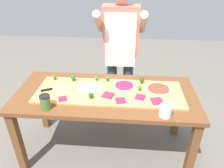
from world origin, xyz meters
TOP-DOWN VIEW (x-y plane):
  - ground_plane at (0.00, 0.00)m, footprint 8.00×8.00m
  - prep_table at (0.00, 0.00)m, footprint 1.74×0.78m
  - cutting_board at (0.04, 0.00)m, footprint 1.39×0.48m
  - chefs_knife at (-0.52, -0.02)m, footprint 0.28×0.15m
  - pizza_whole_beet_magenta at (0.18, 0.10)m, footprint 0.23×0.23m
  - pizza_whole_cheese_artichoke at (-0.15, 0.03)m, footprint 0.25×0.25m
  - pizza_whole_tomato_red at (0.51, 0.07)m, footprint 0.25×0.25m
  - pizza_slice_far_left at (-0.37, -0.17)m, footprint 0.09×0.09m
  - pizza_slice_near_left at (0.48, -0.14)m, footprint 0.12×0.12m
  - pizza_slice_near_right at (0.15, -0.16)m, footprint 0.11×0.11m
  - pizza_slice_center at (0.03, -0.08)m, footprint 0.12×0.12m
  - pizza_slice_far_right at (0.33, -0.09)m, footprint 0.10×0.10m
  - broccoli_floret_front_right at (0.35, 0.18)m, footprint 0.05×0.05m
  - broccoli_floret_back_right at (-0.11, 0.19)m, footprint 0.04×0.04m
  - broccoli_floret_front_mid at (-0.55, 0.18)m, footprint 0.04×0.04m
  - broccoli_floret_back_left at (-0.00, 0.19)m, footprint 0.04×0.04m
  - broccoli_floret_center_right at (0.32, 0.03)m, footprint 0.04×0.04m
  - broccoli_floret_back_mid at (-0.35, 0.16)m, footprint 0.05×0.05m
  - broccoli_floret_front_left at (-0.11, -0.14)m, footprint 0.05×0.05m
  - cheese_crumble_a at (-0.46, 0.21)m, footprint 0.02×0.02m
  - cheese_crumble_b at (0.30, -0.20)m, footprint 0.03×0.03m
  - cheese_crumble_c at (0.62, -0.14)m, footprint 0.02×0.02m
  - flour_cup at (0.52, -0.31)m, footprint 0.10×0.10m
  - sauce_jar at (-0.48, -0.29)m, footprint 0.09×0.09m
  - cook_center at (0.11, 0.63)m, footprint 0.54×0.39m

SIDE VIEW (x-z plane):
  - ground_plane at x=0.00m, z-range 0.00..0.00m
  - prep_table at x=0.00m, z-range 0.28..1.03m
  - cutting_board at x=0.04m, z-range 0.75..0.77m
  - chefs_knife at x=-0.52m, z-range 0.77..0.79m
  - pizza_slice_far_left at x=-0.37m, z-range 0.77..0.79m
  - pizza_slice_near_left at x=0.48m, z-range 0.77..0.79m
  - pizza_slice_near_right at x=0.15m, z-range 0.77..0.79m
  - pizza_slice_center at x=0.03m, z-range 0.77..0.79m
  - pizza_slice_far_right at x=0.33m, z-range 0.77..0.79m
  - pizza_whole_beet_magenta at x=0.18m, z-range 0.77..0.79m
  - pizza_whole_cheese_artichoke at x=-0.15m, z-range 0.77..0.79m
  - pizza_whole_tomato_red at x=0.51m, z-range 0.77..0.79m
  - cheese_crumble_c at x=0.62m, z-range 0.77..0.79m
  - cheese_crumble_a at x=-0.46m, z-range 0.77..0.79m
  - cheese_crumble_b at x=0.30m, z-range 0.77..0.79m
  - flour_cup at x=0.52m, z-range 0.75..0.85m
  - broccoli_floret_back_left at x=0.00m, z-range 0.78..0.83m
  - broccoli_floret_back_right at x=-0.11m, z-range 0.78..0.84m
  - broccoli_floret_front_mid at x=-0.55m, z-range 0.78..0.84m
  - broccoli_floret_front_left at x=-0.11m, z-range 0.78..0.84m
  - broccoli_floret_center_right at x=0.32m, z-range 0.78..0.84m
  - broccoli_floret_front_right at x=0.35m, z-range 0.78..0.85m
  - broccoli_floret_back_mid at x=-0.35m, z-range 0.78..0.85m
  - sauce_jar at x=-0.48m, z-range 0.75..0.89m
  - cook_center at x=0.11m, z-range 0.16..1.83m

